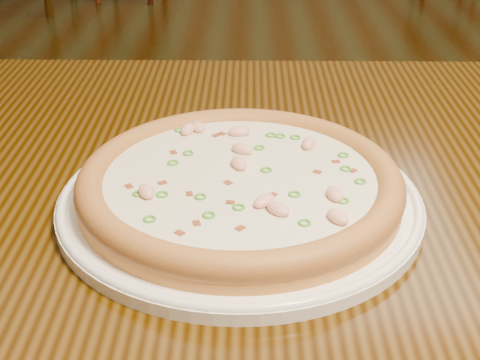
{
  "coord_description": "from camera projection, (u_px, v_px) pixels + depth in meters",
  "views": [
    {
      "loc": [
        -0.43,
        -1.36,
        1.09
      ],
      "look_at": [
        -0.43,
        -0.79,
        0.78
      ],
      "focal_mm": 50.0,
      "sensor_mm": 36.0,
      "label": 1
    }
  ],
  "objects": [
    {
      "name": "pizza",
      "position": [
        240.0,
        183.0,
        0.65
      ],
      "size": [
        0.32,
        0.32,
        0.03
      ],
      "color": "#BE7F3B",
      "rests_on": "plate"
    },
    {
      "name": "hero_table",
      "position": [
        347.0,
        260.0,
        0.75
      ],
      "size": [
        1.2,
        0.8,
        0.75
      ],
      "color": "black",
      "rests_on": "ground"
    },
    {
      "name": "ground",
      "position": [
        414.0,
        301.0,
        1.71
      ],
      "size": [
        9.0,
        9.0,
        0.0
      ],
      "primitive_type": "plane",
      "color": "black"
    },
    {
      "name": "plate",
      "position": [
        240.0,
        199.0,
        0.66
      ],
      "size": [
        0.35,
        0.35,
        0.02
      ],
      "color": "white",
      "rests_on": "hero_table"
    }
  ]
}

